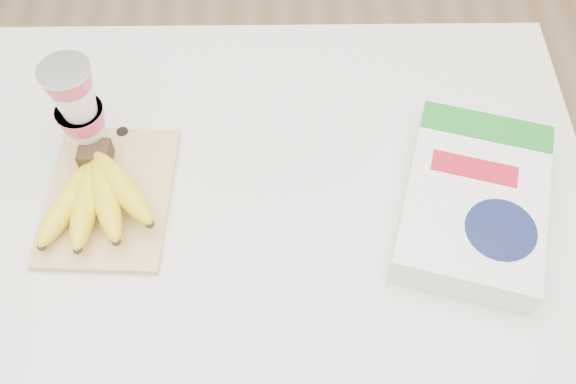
# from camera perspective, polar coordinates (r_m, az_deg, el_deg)

# --- Properties ---
(room) EXTENTS (4.00, 4.00, 4.00)m
(room) POSITION_cam_1_polar(r_m,az_deg,el_deg) (0.72, -11.96, 14.60)
(room) COLOR tan
(room) RESTS_ON ground
(table) EXTENTS (1.27, 0.85, 0.95)m
(table) POSITION_cam_1_polar(r_m,az_deg,el_deg) (1.45, -5.81, -11.66)
(table) COLOR silver
(table) RESTS_ON ground
(cutting_board) EXTENTS (0.21, 0.27, 0.01)m
(cutting_board) POSITION_cam_1_polar(r_m,az_deg,el_deg) (1.06, -15.59, -0.37)
(cutting_board) COLOR #E7BE7F
(cutting_board) RESTS_ON table
(bananas) EXTENTS (0.20, 0.20, 0.07)m
(bananas) POSITION_cam_1_polar(r_m,az_deg,el_deg) (1.02, -16.74, -0.16)
(bananas) COLOR #382816
(bananas) RESTS_ON cutting_board
(yogurt_stack) EXTENTS (0.08, 0.08, 0.18)m
(yogurt_stack) POSITION_cam_1_polar(r_m,az_deg,el_deg) (1.04, -18.17, 7.17)
(yogurt_stack) COLOR white
(yogurt_stack) RESTS_ON cutting_board
(cereal_box) EXTENTS (0.28, 0.35, 0.07)m
(cereal_box) POSITION_cam_1_polar(r_m,az_deg,el_deg) (1.02, 16.16, -0.81)
(cereal_box) COLOR white
(cereal_box) RESTS_ON table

